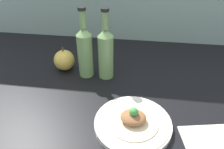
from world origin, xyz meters
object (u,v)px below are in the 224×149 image
Objects in this scene: cider_bottle_left at (85,51)px; apple at (64,60)px; plated_food at (133,118)px; plate at (133,123)px; cider_bottle_right at (106,52)px.

cider_bottle_left is 2.73× the size of apple.
cider_bottle_left is (-21.17, 26.50, 8.05)cm from plated_food.
cider_bottle_right is (-12.77, 26.50, 10.26)cm from plate.
cider_bottle_left is at bearing 180.00° from cider_bottle_right.
apple is (-10.44, 2.83, -7.01)cm from cider_bottle_left.
apple reaches higher than plate.
plated_food is 0.56× the size of cider_bottle_left.
apple reaches higher than plated_food.
apple is at bearing 171.47° from cider_bottle_right.
cider_bottle_right is 20.31cm from apple.
cider_bottle_left is 12.89cm from apple.
cider_bottle_left is at bearing -15.15° from apple.
plated_food is at bearing -64.28° from cider_bottle_right.
plate is at bearing -42.85° from apple.
cider_bottle_left is at bearing 128.62° from plated_food.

